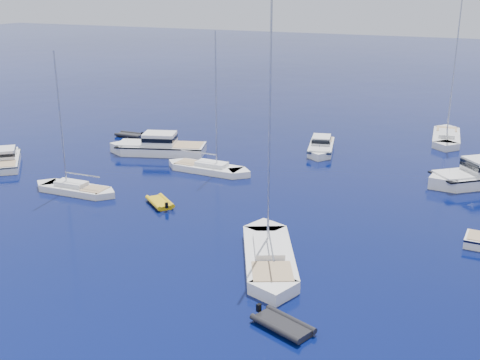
# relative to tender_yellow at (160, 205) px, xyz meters

# --- Properties ---
(ground) EXTENTS (400.00, 400.00, 0.00)m
(ground) POSITION_rel_tender_yellow_xyz_m (6.15, -20.21, 0.00)
(ground) COLOR #08124E
(ground) RESTS_ON ground
(motor_cruiser_centre) EXTENTS (11.87, 6.94, 2.98)m
(motor_cruiser_centre) POSITION_rel_tender_yellow_xyz_m (-8.77, 13.44, 0.00)
(motor_cruiser_centre) COLOR silver
(motor_cruiser_centre) RESTS_ON ground
(motor_cruiser_far_l) EXTENTS (7.78, 8.22, 2.28)m
(motor_cruiser_far_l) POSITION_rel_tender_yellow_xyz_m (-20.67, 3.19, 0.00)
(motor_cruiser_far_l) COLOR silver
(motor_cruiser_far_l) RESTS_ON ground
(motor_cruiser_horizon) EXTENTS (4.55, 8.89, 2.23)m
(motor_cruiser_horizon) POSITION_rel_tender_yellow_xyz_m (7.22, 21.74, 0.00)
(motor_cruiser_horizon) COLOR silver
(motor_cruiser_horizon) RESTS_ON ground
(sailboat_mid_r) EXTENTS (8.32, 12.41, 18.04)m
(sailboat_mid_r) POSITION_rel_tender_yellow_xyz_m (12.47, -6.09, 0.00)
(sailboat_mid_r) COLOR silver
(sailboat_mid_r) RESTS_ON ground
(sailboat_mid_l) EXTENTS (8.92, 2.64, 13.00)m
(sailboat_mid_l) POSITION_rel_tender_yellow_xyz_m (-8.57, -0.55, 0.00)
(sailboat_mid_l) COLOR silver
(sailboat_mid_l) RESTS_ON ground
(sailboat_centre) EXTENTS (9.74, 2.73, 14.24)m
(sailboat_centre) POSITION_rel_tender_yellow_xyz_m (-0.67, 9.97, 0.00)
(sailboat_centre) COLOR white
(sailboat_centre) RESTS_ON ground
(sailboat_sails_r) EXTENTS (4.26, 11.88, 17.08)m
(sailboat_sails_r) POSITION_rel_tender_yellow_xyz_m (19.20, 32.79, 0.00)
(sailboat_sails_r) COLOR silver
(sailboat_sails_r) RESTS_ON ground
(tender_yellow) EXTENTS (3.74, 3.49, 0.95)m
(tender_yellow) POSITION_rel_tender_yellow_xyz_m (0.00, 0.00, 0.00)
(tender_yellow) COLOR gold
(tender_yellow) RESTS_ON ground
(tender_grey_near) EXTENTS (4.07, 3.10, 0.95)m
(tender_grey_near) POSITION_rel_tender_yellow_xyz_m (16.24, -13.19, 0.00)
(tender_grey_near) COLOR black
(tender_grey_near) RESTS_ON ground
(tender_grey_far) EXTENTS (3.64, 2.08, 0.95)m
(tender_grey_far) POSITION_rel_tender_yellow_xyz_m (-15.97, 18.32, 0.00)
(tender_grey_far) COLOR black
(tender_grey_far) RESTS_ON ground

